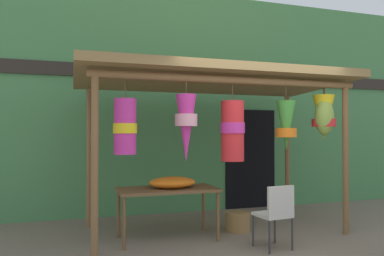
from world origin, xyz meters
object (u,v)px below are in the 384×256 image
at_px(flower_heap_on_table, 173,182).
at_px(wicker_basket_spare, 237,222).
at_px(folding_chair, 276,211).
at_px(display_table, 167,193).

bearing_deg(flower_heap_on_table, wicker_basket_spare, 7.94).
relative_size(folding_chair, wicker_basket_spare, 2.18).
bearing_deg(folding_chair, flower_heap_on_table, 142.56).
height_order(folding_chair, wicker_basket_spare, folding_chair).
height_order(display_table, folding_chair, folding_chair).
relative_size(display_table, wicker_basket_spare, 3.65).
bearing_deg(flower_heap_on_table, display_table, 160.82).
distance_m(display_table, wicker_basket_spare, 1.26).
bearing_deg(folding_chair, wicker_basket_spare, 94.24).
height_order(flower_heap_on_table, folding_chair, flower_heap_on_table).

